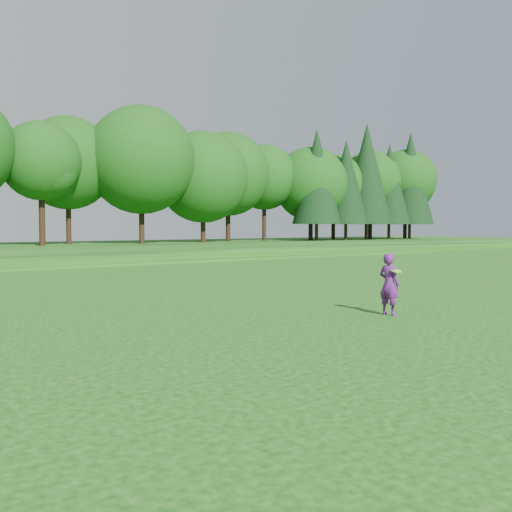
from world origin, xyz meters
TOP-DOWN VIEW (x-y plane):
  - ground at (0.00, 0.00)m, footprint 140.00×140.00m
  - berm at (0.00, 34.00)m, footprint 130.00×30.00m
  - walking_path at (0.00, 20.00)m, footprint 130.00×1.60m
  - woman at (0.06, -0.62)m, footprint 0.39×0.60m

SIDE VIEW (x-z plane):
  - ground at x=0.00m, z-range 0.00..0.00m
  - walking_path at x=0.00m, z-range 0.00..0.04m
  - berm at x=0.00m, z-range 0.00..0.60m
  - woman at x=0.06m, z-range 0.00..1.51m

